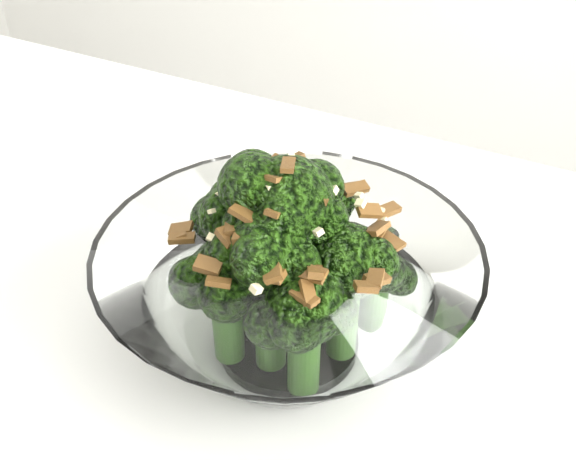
% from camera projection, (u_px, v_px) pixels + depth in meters
% --- Properties ---
extents(table, '(1.27, 0.92, 0.75)m').
position_uv_depth(table, '(112.00, 374.00, 0.52)').
color(table, white).
rests_on(table, ground).
extents(broccoli_dish, '(0.25, 0.25, 0.15)m').
position_uv_depth(broccoli_dish, '(288.00, 285.00, 0.42)').
color(broccoli_dish, white).
rests_on(broccoli_dish, table).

